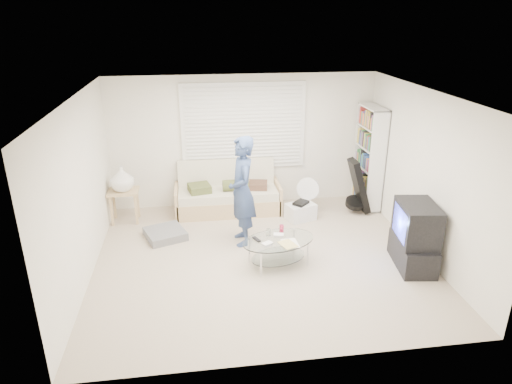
{
  "coord_description": "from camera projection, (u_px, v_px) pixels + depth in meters",
  "views": [
    {
      "loc": [
        -0.94,
        -6.09,
        3.55
      ],
      "look_at": [
        -0.04,
        0.3,
        0.98
      ],
      "focal_mm": 32.0,
      "sensor_mm": 36.0,
      "label": 1
    }
  ],
  "objects": [
    {
      "name": "coffee_table",
      "position": [
        278.0,
        244.0,
        6.76
      ],
      "size": [
        1.25,
        0.98,
        0.53
      ],
      "color": "silver",
      "rests_on": "ground"
    },
    {
      "name": "standing_person",
      "position": [
        242.0,
        191.0,
        7.21
      ],
      "size": [
        0.48,
        0.68,
        1.79
      ],
      "primitive_type": "imported",
      "rotation": [
        0.0,
        0.0,
        -1.49
      ],
      "color": "navy",
      "rests_on": "ground"
    },
    {
      "name": "storage_bin",
      "position": [
        301.0,
        211.0,
        8.3
      ],
      "size": [
        0.58,
        0.49,
        0.35
      ],
      "color": "white",
      "rests_on": "ground"
    },
    {
      "name": "bookshelf",
      "position": [
        369.0,
        158.0,
        8.6
      ],
      "size": [
        0.31,
        0.82,
        1.94
      ],
      "color": "white",
      "rests_on": "ground"
    },
    {
      "name": "side_table",
      "position": [
        122.0,
        181.0,
        7.99
      ],
      "size": [
        0.53,
        0.42,
        1.04
      ],
      "color": "tan",
      "rests_on": "ground"
    },
    {
      "name": "tv_unit",
      "position": [
        415.0,
        236.0,
        6.67
      ],
      "size": [
        0.6,
        0.96,
        0.99
      ],
      "color": "black",
      "rests_on": "ground"
    },
    {
      "name": "window_blinds",
      "position": [
        244.0,
        126.0,
        8.49
      ],
      "size": [
        2.32,
        0.08,
        1.62
      ],
      "color": "silver",
      "rests_on": "ground"
    },
    {
      "name": "futon_sofa",
      "position": [
        228.0,
        195.0,
        8.59
      ],
      "size": [
        1.96,
        0.79,
        0.96
      ],
      "color": "tan",
      "rests_on": "ground"
    },
    {
      "name": "guitar_case",
      "position": [
        358.0,
        190.0,
        8.46
      ],
      "size": [
        0.44,
        0.39,
        1.02
      ],
      "color": "black",
      "rests_on": "ground"
    },
    {
      "name": "floor_fan",
      "position": [
        307.0,
        192.0,
        8.49
      ],
      "size": [
        0.43,
        0.28,
        0.7
      ],
      "color": "white",
      "rests_on": "ground"
    },
    {
      "name": "room_shell",
      "position": [
        257.0,
        148.0,
        6.87
      ],
      "size": [
        5.02,
        4.52,
        2.51
      ],
      "color": "white",
      "rests_on": "ground"
    },
    {
      "name": "ground",
      "position": [
        261.0,
        258.0,
        7.04
      ],
      "size": [
        5.0,
        5.0,
        0.0
      ],
      "primitive_type": "plane",
      "color": "tan",
      "rests_on": "ground"
    },
    {
      "name": "grey_floor_pillow",
      "position": [
        165.0,
        234.0,
        7.65
      ],
      "size": [
        0.78,
        0.78,
        0.14
      ],
      "primitive_type": "cube",
      "rotation": [
        0.0,
        0.0,
        0.36
      ],
      "color": "slate",
      "rests_on": "ground"
    }
  ]
}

